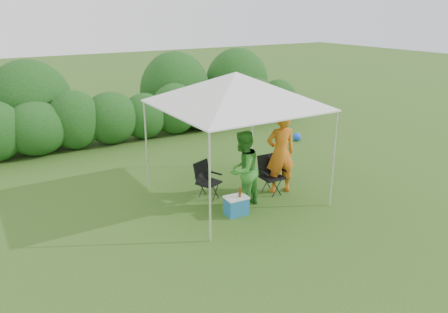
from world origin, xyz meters
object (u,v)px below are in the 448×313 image
chair_right (270,172)px  man (281,153)px  chair_left (206,178)px  cooler (236,205)px  canopy (236,89)px  woman (243,170)px

chair_right → man: size_ratio=0.46×
chair_left → cooler: 1.14m
canopy → chair_left: (-0.59, 0.30, -1.99)m
man → woman: (-1.20, -0.25, -0.11)m
woman → canopy: bearing=-132.4°
chair_right → man: (0.20, -0.10, 0.46)m
chair_right → woman: (-1.00, -0.35, 0.35)m
woman → cooler: size_ratio=3.48×
chair_left → woman: 1.03m
canopy → cooler: (-0.48, -0.80, -2.26)m
cooler → chair_right: bearing=27.1°
canopy → chair_right: bearing=-14.3°
chair_right → cooler: bearing=-153.8°
man → cooler: size_ratio=3.91×
canopy → man: size_ratio=1.62×
chair_right → woman: size_ratio=0.52×
chair_right → woman: woman is taller
man → woman: man is taller
man → woman: size_ratio=1.12×
man → chair_right: bearing=-12.6°
chair_right → man: 0.51m
chair_right → chair_left: size_ratio=1.06×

